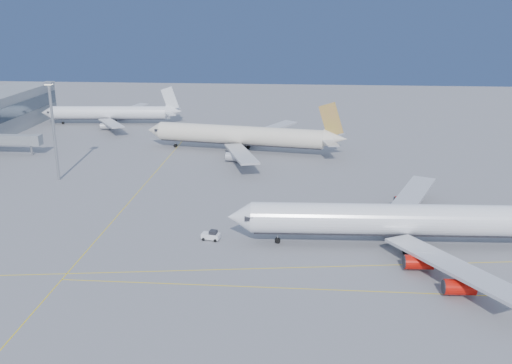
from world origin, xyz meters
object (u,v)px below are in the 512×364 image
pushback_tug (211,235)px  light_mast (53,123)px  airliner_third (112,113)px  airliner_etihad (244,136)px  airliner_virgin (409,220)px

pushback_tug → light_mast: bearing=153.1°
airliner_third → light_mast: light_mast is taller
airliner_etihad → pushback_tug: 75.92m
airliner_virgin → pushback_tug: 41.62m
airliner_etihad → light_mast: light_mast is taller
airliner_third → light_mast: size_ratio=2.09×
airliner_virgin → airliner_third: (-101.12, 116.53, -0.83)m
airliner_third → pushback_tug: 131.38m
pushback_tug → light_mast: 65.61m
airliner_etihad → light_mast: 62.65m
airliner_third → light_mast: bearing=-87.4°
pushback_tug → light_mast: light_mast is taller
airliner_virgin → airliner_third: 154.29m
airliner_virgin → light_mast: light_mast is taller
airliner_virgin → light_mast: size_ratio=2.68×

